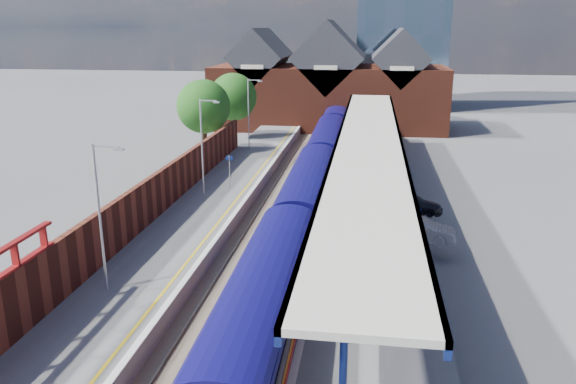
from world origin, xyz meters
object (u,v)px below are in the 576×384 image
parked_car_dark (412,204)px  platform_sign (230,166)px  train (320,161)px  lamp_post_c (204,141)px  lamp_post_b (102,209)px  lamp_post_d (250,110)px  parked_car_red (385,248)px  parked_car_blue (385,205)px  parked_car_silver (418,230)px

parked_car_dark → platform_sign: bearing=84.1°
train → lamp_post_c: lamp_post_c is taller
lamp_post_b → lamp_post_d: size_ratio=1.00×
train → parked_car_red: bearing=-73.5°
parked_car_blue → lamp_post_c: bearing=87.8°
lamp_post_c → train: bearing=41.0°
lamp_post_b → parked_car_red: (12.95, 5.62, -3.38)m
parked_car_red → lamp_post_d: bearing=30.2°
lamp_post_b → parked_car_silver: bearing=29.7°
parked_car_red → parked_car_dark: parked_car_red is taller
train → parked_car_blue: size_ratio=13.88×
platform_sign → train: bearing=36.6°
lamp_post_c → platform_sign: lamp_post_c is taller
parked_car_dark → lamp_post_b: bearing=144.3°
lamp_post_d → parked_car_blue: (13.09, -19.04, -3.33)m
train → parked_car_dark: train is taller
parked_car_dark → parked_car_blue: 1.97m
parked_car_silver → parked_car_dark: bearing=6.7°
parked_car_dark → parked_car_blue: parked_car_blue is taller
parked_car_silver → parked_car_blue: parked_car_silver is taller
lamp_post_d → parked_car_red: size_ratio=1.94×
parked_car_silver → parked_car_dark: 5.33m
train → parked_car_red: 17.96m
lamp_post_c → parked_car_blue: bearing=-13.1°
parked_car_red → parked_car_blue: bearing=3.0°
lamp_post_d → parked_car_silver: 28.02m
lamp_post_b → parked_car_red: size_ratio=1.94×
train → parked_car_dark: 11.44m
lamp_post_d → platform_sign: lamp_post_d is taller
lamp_post_c → lamp_post_b: bearing=-90.0°
parked_car_silver → parked_car_dark: size_ratio=1.05×
lamp_post_b → train: bearing=71.0°
platform_sign → lamp_post_c: bearing=-124.3°
parked_car_blue → parked_car_red: bearing=-170.1°
lamp_post_b → parked_car_red: lamp_post_b is taller
lamp_post_b → parked_car_red: bearing=23.4°
lamp_post_c → platform_sign: 3.34m
train → lamp_post_b: lamp_post_b is taller
lamp_post_b → platform_sign: size_ratio=2.80×
platform_sign → lamp_post_b: bearing=-94.3°
train → lamp_post_c: 10.80m
train → parked_car_silver: bearing=-64.0°
parked_car_silver → lamp_post_b: bearing=126.4°
train → parked_car_blue: train is taller
lamp_post_c → lamp_post_d: size_ratio=1.00×
lamp_post_d → parked_car_blue: 23.34m
platform_sign → parked_car_red: bearing=-46.9°
parked_car_dark → lamp_post_c: bearing=93.0°
lamp_post_d → platform_sign: 14.25m
platform_sign → parked_car_blue: bearing=-23.3°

